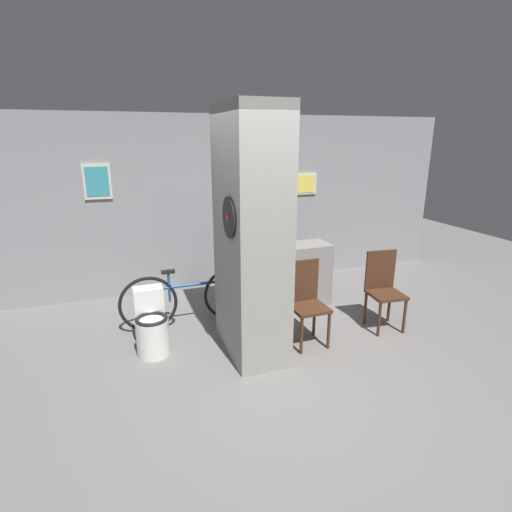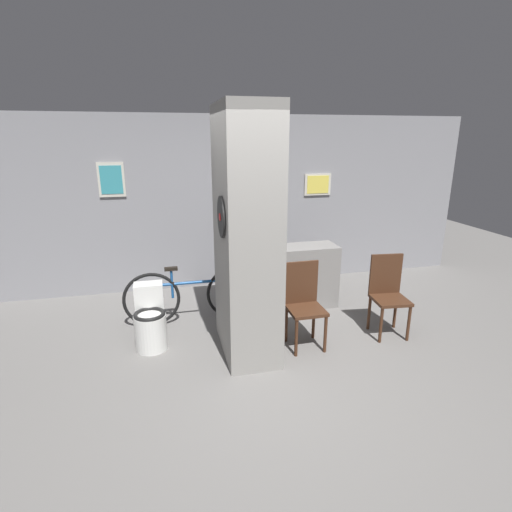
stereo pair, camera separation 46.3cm
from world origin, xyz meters
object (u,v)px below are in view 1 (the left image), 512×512
(chair_near_pillar, at_px, (306,299))
(bottle_tall, at_px, (260,243))
(bicycle, at_px, (191,297))
(toilet, at_px, (152,327))
(chair_by_doorway, at_px, (383,287))

(chair_near_pillar, height_order, bottle_tall, bottle_tall)
(bicycle, xyz_separation_m, bottle_tall, (0.96, 0.11, 0.59))
(chair_near_pillar, xyz_separation_m, bottle_tall, (-0.19, 0.98, 0.43))
(toilet, xyz_separation_m, chair_by_doorway, (2.75, -0.31, 0.22))
(chair_by_doorway, distance_m, bottle_tall, 1.63)
(chair_by_doorway, bearing_deg, bicycle, 165.47)
(toilet, height_order, chair_near_pillar, chair_near_pillar)
(bottle_tall, bearing_deg, toilet, -156.94)
(bicycle, bearing_deg, chair_by_doorway, -20.53)
(chair_near_pillar, bearing_deg, toilet, 167.70)
(bicycle, relative_size, bottle_tall, 6.97)
(chair_by_doorway, xyz_separation_m, bicycle, (-2.22, 0.83, -0.16))
(chair_near_pillar, relative_size, bicycle, 0.55)
(toilet, relative_size, bicycle, 0.40)
(toilet, xyz_separation_m, bottle_tall, (1.49, 0.64, 0.65))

